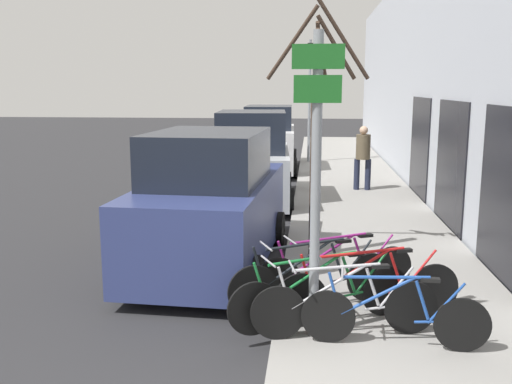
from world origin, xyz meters
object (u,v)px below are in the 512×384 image
bicycle_2 (322,294)px  bicycle_4 (314,280)px  parked_car_0 (211,206)px  street_tree (317,139)px  pedestrian_near (363,153)px  bicycle_5 (336,270)px  bicycle_1 (345,305)px  parked_car_1 (252,163)px  parked_car_2 (269,142)px  signpost (316,176)px  bicycle_0 (394,316)px  bicycle_3 (369,290)px  traffic_light (310,84)px

bicycle_2 → bicycle_4: bicycle_4 is taller
parked_car_0 → street_tree: 2.06m
pedestrian_near → bicycle_2: bearing=-93.7°
bicycle_4 → bicycle_5: bearing=-58.1°
pedestrian_near → bicycle_1: bearing=-91.9°
parked_car_1 → parked_car_2: 5.57m
signpost → bicycle_5: (0.31, 1.24, -1.48)m
street_tree → bicycle_1: bearing=-84.2°
bicycle_1 → bicycle_2: size_ratio=0.99×
bicycle_0 → pedestrian_near: bearing=0.9°
bicycle_2 → street_tree: 3.33m
signpost → street_tree: (0.03, 3.22, 0.12)m
bicycle_3 → bicycle_5: bicycle_3 is taller
pedestrian_near → street_tree: size_ratio=0.42×
parked_car_1 → parked_car_2: parked_car_1 is taller
bicycle_0 → signpost: bearing=79.4°
parked_car_1 → pedestrian_near: (2.90, 1.43, 0.11)m
bicycle_1 → bicycle_5: same height
street_tree → signpost: bearing=-90.6°
bicycle_4 → parked_car_0: (-1.68, 2.06, 0.50)m
traffic_light → bicycle_0: bearing=-86.2°
signpost → pedestrian_near: size_ratio=1.94×
parked_car_2 → bicycle_1: bearing=-84.0°
bicycle_2 → street_tree: size_ratio=0.52×
bicycle_0 → bicycle_2: bicycle_2 is taller
parked_car_1 → pedestrian_near: 3.24m
bicycle_5 → pedestrian_near: pedestrian_near is taller
signpost → traffic_light: (-0.15, 15.39, 1.03)m
signpost → parked_car_2: bearing=96.4°
bicycle_0 → bicycle_3: bicycle_3 is taller
bicycle_5 → parked_car_2: (-1.84, 12.44, 0.53)m
signpost → bicycle_1: signpost is taller
traffic_light → bicycle_1: bearing=-88.1°
traffic_light → bicycle_2: bearing=-89.0°
parked_car_2 → street_tree: bearing=-83.3°
bicycle_2 → bicycle_3: bicycle_3 is taller
parked_car_0 → parked_car_2: parked_car_2 is taller
parked_car_0 → pedestrian_near: size_ratio=2.64×
bicycle_3 → bicycle_2: bearing=89.4°
bicycle_1 → parked_car_0: bearing=24.2°
bicycle_2 → bicycle_0: bearing=-149.1°
parked_car_0 → parked_car_2: size_ratio=1.00×
bicycle_1 → bicycle_3: bicycle_3 is taller
bicycle_4 → bicycle_1: bearing=-179.8°
parked_car_2 → signpost: bearing=-85.5°
signpost → bicycle_2: signpost is taller
bicycle_5 → pedestrian_near: (1.05, 8.30, 0.64)m
bicycle_3 → parked_car_2: size_ratio=0.49×
bicycle_2 → pedestrian_near: bearing=-32.8°
parked_car_0 → signpost: bearing=-56.2°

